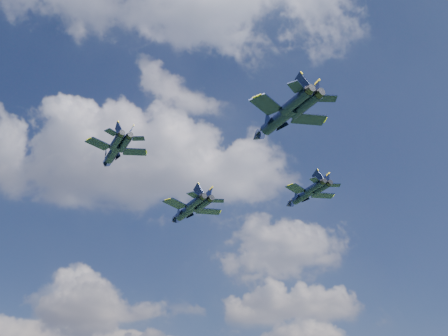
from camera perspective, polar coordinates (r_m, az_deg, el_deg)
jet_lead at (r=120.33m, az=-3.89°, el=-4.44°), size 12.64×16.93×4.12m
jet_left at (r=97.97m, az=-11.21°, el=1.48°), size 10.00×13.73×3.28m
jet_right at (r=115.91m, az=7.97°, el=-2.83°), size 10.82×14.67×3.54m
jet_slot at (r=91.07m, az=5.43°, el=4.87°), size 13.30×17.91×4.34m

